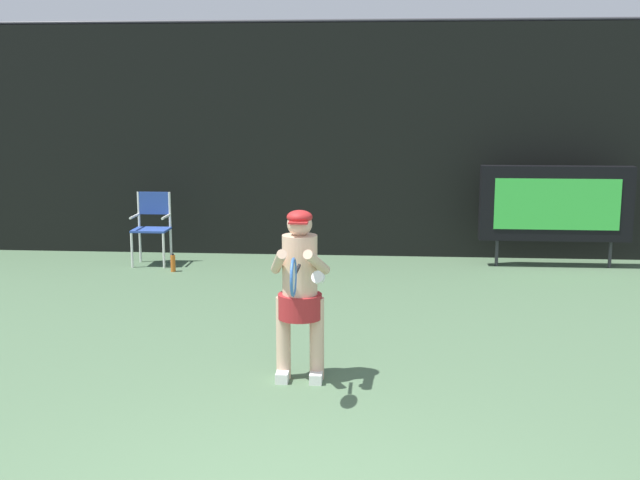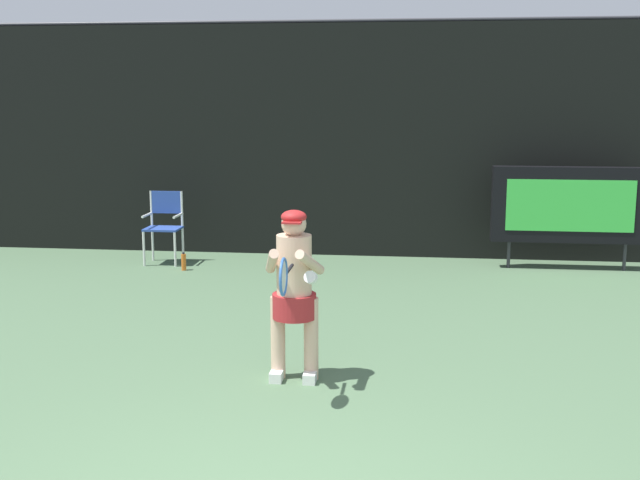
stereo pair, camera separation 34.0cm
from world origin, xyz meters
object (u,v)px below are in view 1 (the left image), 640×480
scoreboard (556,204)px  water_bottle (173,263)px  tennis_player (300,287)px  umpire_chair (152,224)px  tennis_racket (294,277)px

scoreboard → water_bottle: bearing=-172.2°
scoreboard → water_bottle: (-5.54, -0.76, -0.82)m
tennis_player → water_bottle: bearing=118.2°
scoreboard → umpire_chair: bearing=-177.4°
tennis_player → tennis_racket: bearing=-88.3°
umpire_chair → tennis_racket: 6.08m
umpire_chair → tennis_racket: bearing=-63.1°
scoreboard → tennis_racket: 6.53m
scoreboard → tennis_player: bearing=-122.8°
scoreboard → tennis_player: (-3.25, -5.04, -0.10)m
tennis_player → scoreboard: bearing=57.2°
scoreboard → water_bottle: 5.65m
scoreboard → umpire_chair: size_ratio=2.04×
water_bottle → tennis_player: (2.29, -4.28, 0.72)m
scoreboard → tennis_player: tennis_player is taller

